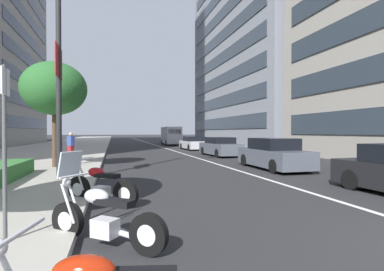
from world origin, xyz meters
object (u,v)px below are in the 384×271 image
at_px(street_lamp_with_banners, 70,41).
at_px(street_tree_by_lamp_post, 54,89).
at_px(car_mid_block_traffic, 220,147).
at_px(delivery_van_ahead, 171,135).
at_px(motorcycle_second_in_row, 103,218).
at_px(car_lead_in_lane, 273,155).
at_px(car_far_down_avenue, 193,143).
at_px(parking_sign_by_curb, 5,136).
at_px(pedestrian_on_plaza, 71,146).
at_px(motorcycle_mid_row, 101,187).

height_order(street_lamp_with_banners, street_tree_by_lamp_post, street_lamp_with_banners).
distance_m(car_mid_block_traffic, street_lamp_with_banners, 13.86).
bearing_deg(delivery_van_ahead, motorcycle_second_in_row, 168.54).
relative_size(car_lead_in_lane, street_tree_by_lamp_post, 0.92).
bearing_deg(motorcycle_second_in_row, car_far_down_avenue, -69.11).
bearing_deg(car_lead_in_lane, car_mid_block_traffic, -0.90).
relative_size(parking_sign_by_curb, street_lamp_with_banners, 0.33).
distance_m(car_mid_block_traffic, delivery_van_ahead, 19.26).
relative_size(car_far_down_avenue, parking_sign_by_curb, 1.63).
distance_m(car_mid_block_traffic, pedestrian_on_plaza, 10.36).
height_order(car_mid_block_traffic, delivery_van_ahead, delivery_van_ahead).
xyz_separation_m(motorcycle_second_in_row, delivery_van_ahead, (34.81, -7.97, 0.90)).
xyz_separation_m(street_lamp_with_banners, pedestrian_on_plaza, (7.46, 0.97, -4.01)).
relative_size(motorcycle_mid_row, parking_sign_by_curb, 0.65).
bearing_deg(car_mid_block_traffic, car_far_down_avenue, -3.46).
relative_size(car_far_down_avenue, delivery_van_ahead, 0.72).
height_order(car_lead_in_lane, street_tree_by_lamp_post, street_tree_by_lamp_post).
relative_size(car_lead_in_lane, pedestrian_on_plaza, 2.77).
relative_size(motorcycle_second_in_row, car_far_down_avenue, 0.41).
distance_m(street_tree_by_lamp_post, pedestrian_on_plaza, 4.58).
height_order(car_lead_in_lane, delivery_van_ahead, delivery_van_ahead).
bearing_deg(car_far_down_avenue, motorcycle_mid_row, 156.59).
bearing_deg(motorcycle_second_in_row, pedestrian_on_plaza, -40.77).
relative_size(delivery_van_ahead, pedestrian_on_plaza, 3.69).
bearing_deg(motorcycle_mid_row, street_tree_by_lamp_post, -33.02).
height_order(motorcycle_second_in_row, street_lamp_with_banners, street_lamp_with_banners).
distance_m(motorcycle_second_in_row, parking_sign_by_curb, 1.90).
height_order(motorcycle_mid_row, parking_sign_by_curb, parking_sign_by_curb).
relative_size(motorcycle_mid_row, pedestrian_on_plaza, 1.05).
distance_m(car_far_down_avenue, parking_sign_by_curb, 25.13).
height_order(motorcycle_mid_row, car_mid_block_traffic, car_mid_block_traffic).
xyz_separation_m(motorcycle_second_in_row, street_lamp_with_banners, (6.14, 1.28, 4.54)).
bearing_deg(motorcycle_mid_row, delivery_van_ahead, -65.01).
distance_m(car_far_down_avenue, street_tree_by_lamp_post, 17.33).
bearing_deg(car_mid_block_traffic, street_lamp_with_banners, 133.10).
height_order(motorcycle_mid_row, car_far_down_avenue, car_far_down_avenue).
relative_size(motorcycle_mid_row, car_far_down_avenue, 0.40).
relative_size(parking_sign_by_curb, street_tree_by_lamp_post, 0.54).
bearing_deg(car_far_down_avenue, car_mid_block_traffic, 177.27).
bearing_deg(motorcycle_mid_row, pedestrian_on_plaza, -39.84).
distance_m(motorcycle_second_in_row, motorcycle_mid_row, 2.71).
xyz_separation_m(delivery_van_ahead, street_lamp_with_banners, (-28.67, 9.26, 3.64)).
bearing_deg(motorcycle_mid_row, car_mid_block_traffic, -82.89).
relative_size(motorcycle_mid_row, delivery_van_ahead, 0.29).
bearing_deg(car_mid_block_traffic, parking_sign_by_curb, 146.30).
height_order(car_lead_in_lane, street_lamp_with_banners, street_lamp_with_banners).
bearing_deg(car_lead_in_lane, street_tree_by_lamp_post, 78.15).
height_order(car_lead_in_lane, car_mid_block_traffic, car_lead_in_lane).
height_order(motorcycle_mid_row, street_lamp_with_banners, street_lamp_with_banners).
bearing_deg(car_lead_in_lane, delivery_van_ahead, 0.28).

